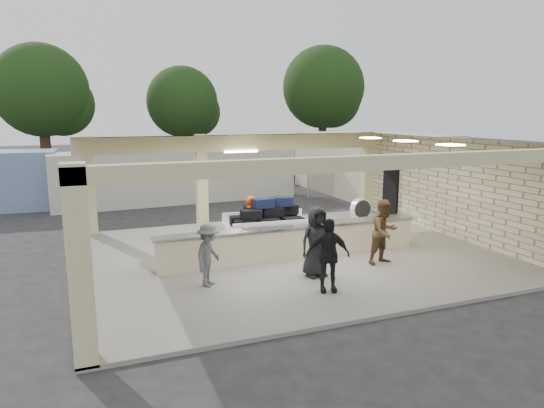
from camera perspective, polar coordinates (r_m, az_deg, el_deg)
name	(u,v)px	position (r m, az deg, el deg)	size (l,w,h in m)	color
ground	(287,256)	(14.96, 1.75, -6.17)	(120.00, 120.00, 0.00)	#242426
pavilion	(285,209)	(15.31, 1.54, -0.58)	(12.01, 10.00, 3.55)	slate
baggage_counter	(294,242)	(14.36, 2.55, -4.47)	(8.20, 0.58, 0.98)	beige
luggage_cart	(269,221)	(15.33, -0.41, -2.03)	(2.87, 1.91, 1.60)	white
drum_fan	(361,209)	(19.41, 10.39, -0.61)	(0.85, 0.46, 0.93)	white
baggage_handler	(249,221)	(15.51, -2.72, -2.04)	(0.60, 0.33, 1.65)	#DA410B
passenger_a	(384,232)	(14.09, 13.07, -3.20)	(0.90, 0.39, 1.85)	brown
passenger_b	(328,255)	(11.69, 6.59, -5.99)	(1.05, 0.38, 1.79)	black
passenger_c	(208,255)	(12.09, -7.49, -5.96)	(1.02, 0.36, 1.58)	#525357
passenger_d	(316,241)	(12.72, 5.24, -4.41)	(0.91, 0.37, 1.86)	black
car_white_a	(343,172)	(30.14, 8.39, 3.74)	(2.50, 5.28, 1.51)	silver
car_white_b	(369,169)	(33.06, 11.30, 4.11)	(1.59, 4.27, 1.35)	silver
car_dark	(302,168)	(31.51, 3.54, 4.19)	(1.67, 4.72, 1.57)	black
container_white	(178,176)	(24.43, -11.02, 3.27)	(11.72, 2.34, 2.54)	silver
fence	(406,173)	(27.90, 15.47, 3.54)	(12.06, 0.06, 2.03)	gray
tree_left	(46,94)	(37.40, -25.01, 11.62)	(6.60, 6.30, 9.00)	#382619
tree_mid	(186,105)	(40.12, -10.10, 11.41)	(6.00, 5.60, 8.00)	#382619
tree_right	(326,91)	(43.25, 6.33, 13.10)	(7.20, 7.00, 10.00)	#382619
adjacent_building	(373,162)	(27.80, 11.80, 4.81)	(6.00, 8.00, 3.20)	beige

